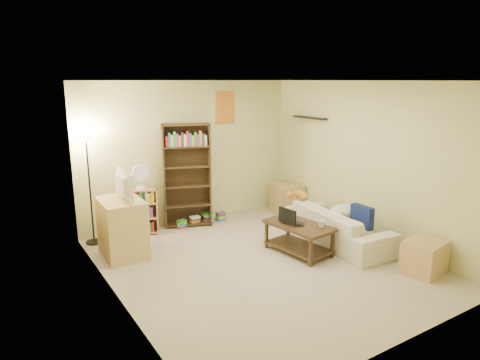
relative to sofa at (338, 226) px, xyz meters
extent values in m
plane|color=#BCAF8D|center=(-1.45, -0.02, -0.28)|extent=(4.50, 4.50, 0.00)
cube|color=beige|center=(-1.45, 2.23, 0.97)|extent=(4.00, 0.04, 2.50)
cube|color=beige|center=(-1.45, -2.27, 0.97)|extent=(4.00, 0.04, 2.50)
cube|color=beige|center=(-3.45, -0.02, 0.97)|extent=(0.04, 4.50, 2.50)
cube|color=beige|center=(0.55, -0.02, 0.97)|extent=(0.04, 4.50, 2.50)
cube|color=silver|center=(-1.45, -0.02, 2.22)|extent=(4.00, 4.50, 0.04)
cube|color=red|center=(-0.73, 2.22, 1.74)|extent=(0.40, 0.02, 0.58)
cube|color=black|center=(0.47, 1.28, 1.57)|extent=(0.12, 0.80, 0.03)
imported|color=beige|center=(0.00, 0.00, 0.00)|extent=(2.06, 1.10, 0.56)
cube|color=navy|center=(0.05, -0.42, 0.26)|extent=(0.11, 0.37, 0.33)
ellipsoid|color=silver|center=(0.14, 0.03, 0.20)|extent=(0.52, 0.37, 0.22)
ellipsoid|color=orange|center=(-0.14, 0.75, 0.35)|extent=(0.36, 0.19, 0.14)
sphere|color=orange|center=(-0.35, 0.77, 0.37)|extent=(0.12, 0.12, 0.12)
cube|color=#3C2917|center=(-0.78, 0.02, 0.14)|extent=(0.68, 1.06, 0.04)
cube|color=#3C2917|center=(-0.78, 0.02, -0.19)|extent=(0.65, 1.01, 0.03)
cube|color=#3C2917|center=(-0.96, -0.45, -0.06)|extent=(0.04, 0.04, 0.45)
cube|color=#3C2917|center=(-0.49, -0.39, -0.06)|extent=(0.04, 0.04, 0.45)
cube|color=#3C2917|center=(-1.07, 0.42, -0.06)|extent=(0.04, 0.04, 0.45)
cube|color=#3C2917|center=(-0.60, 0.48, -0.06)|extent=(0.04, 0.04, 0.45)
imported|color=black|center=(-0.80, 0.11, 0.18)|extent=(0.56, 0.54, 0.03)
cube|color=white|center=(-0.94, 0.09, 0.30)|extent=(0.06, 0.33, 0.22)
imported|color=silver|center=(-0.60, -0.27, 0.22)|extent=(0.19, 0.19, 0.10)
cube|color=black|center=(-0.71, 0.36, 0.18)|extent=(0.12, 0.19, 0.02)
cube|color=tan|center=(-3.01, 1.30, 0.14)|extent=(0.59, 0.81, 0.84)
imported|color=black|center=(-3.01, 1.30, 0.77)|extent=(0.72, 0.14, 0.41)
cube|color=#3F2A18|center=(-1.64, 2.00, 0.62)|extent=(0.85, 0.52, 1.79)
cube|color=tan|center=(-2.50, 2.03, 0.11)|extent=(0.65, 0.43, 0.78)
cylinder|color=white|center=(-2.46, 2.02, 0.51)|extent=(0.16, 0.16, 0.04)
cylinder|color=white|center=(-2.46, 2.02, 0.61)|extent=(0.02, 0.02, 0.16)
cylinder|color=white|center=(-2.46, 1.99, 0.77)|extent=(0.28, 0.06, 0.28)
cylinder|color=black|center=(-3.25, 2.03, -0.27)|extent=(0.26, 0.26, 0.03)
cylinder|color=black|center=(-3.25, 2.03, 0.53)|extent=(0.03, 0.03, 1.62)
cone|color=beige|center=(-3.25, 2.03, 1.38)|extent=(0.29, 0.29, 0.13)
cube|color=tan|center=(0.27, 1.62, 0.00)|extent=(0.58, 0.58, 0.57)
cube|color=tan|center=(0.20, -1.40, -0.06)|extent=(0.59, 0.52, 0.44)
cube|color=red|center=(-1.79, 1.94, -0.21)|extent=(0.17, 0.13, 0.14)
cube|color=#1966B2|center=(-1.54, 1.94, -0.19)|extent=(0.17, 0.13, 0.17)
cube|color=gold|center=(-1.28, 1.93, -0.18)|extent=(0.17, 0.13, 0.20)
cube|color=#268C33|center=(-1.02, 1.93, -0.20)|extent=(0.17, 0.13, 0.16)
camera|label=1|loc=(-4.69, -4.56, 2.23)|focal=32.00mm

